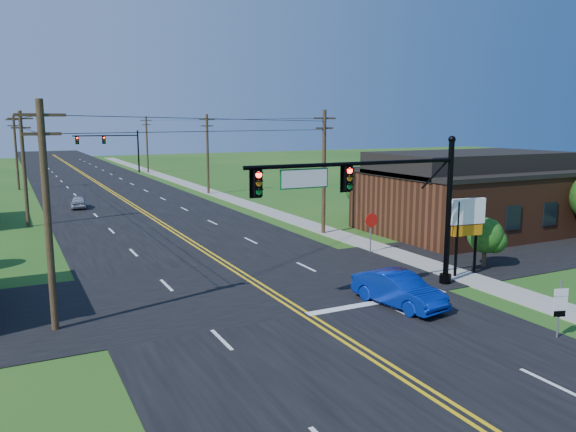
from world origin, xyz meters
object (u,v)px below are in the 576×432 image
signal_mast_far (110,145)px  stop_sign (371,224)px  route_sign (560,305)px  signal_mast_main (375,197)px  blue_car (399,290)px

signal_mast_far → stop_sign: bearing=-85.7°
signal_mast_far → route_sign: size_ratio=4.82×
route_sign → stop_sign: size_ratio=0.89×
signal_mast_main → signal_mast_far: same height
blue_car → route_sign: (3.06, -5.77, 0.57)m
route_sign → signal_mast_main: bearing=131.1°
signal_mast_far → blue_car: 73.89m
signal_mast_far → route_sign: (3.06, -79.56, -3.22)m
signal_mast_far → blue_car: size_ratio=2.40×
signal_mast_far → route_sign: signal_mast_far is taller
signal_mast_far → blue_car: signal_mast_far is taller
signal_mast_main → route_sign: size_ratio=4.96×
blue_car → stop_sign: bearing=52.6°
signal_mast_main → stop_sign: bearing=55.7°
blue_car → route_sign: route_sign is taller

